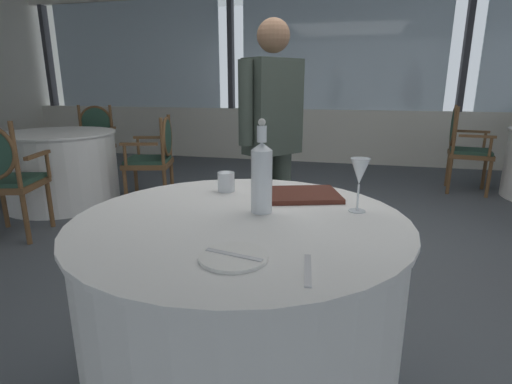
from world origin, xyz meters
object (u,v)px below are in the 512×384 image
(dining_chair_0_2, at_px, (156,153))
(wine_glass, at_px, (360,173))
(side_plate, at_px, (234,257))
(water_bottle, at_px, (262,175))
(dining_chair_0_3, at_px, (94,138))
(dining_chair_1_3, at_px, (463,142))
(diner_person_0, at_px, (272,134))
(water_tumbler, at_px, (226,182))
(menu_book, at_px, (302,195))
(dining_chair_0_1, at_px, (1,172))

(dining_chair_0_2, bearing_deg, wine_glass, 116.94)
(side_plate, relative_size, dining_chair_0_2, 0.21)
(water_bottle, distance_m, dining_chair_0_2, 2.88)
(dining_chair_0_3, relative_size, dining_chair_1_3, 0.98)
(side_plate, xyz_separation_m, diner_person_0, (-0.21, 1.56, 0.16))
(water_tumbler, distance_m, dining_chair_1_3, 3.83)
(wine_glass, bearing_deg, dining_chair_0_3, 138.28)
(wine_glass, distance_m, dining_chair_0_3, 4.40)
(water_bottle, bearing_deg, wine_glass, 14.42)
(dining_chair_0_3, bearing_deg, water_bottle, 28.48)
(side_plate, bearing_deg, wine_glass, 56.94)
(water_tumbler, bearing_deg, diner_person_0, 87.65)
(menu_book, bearing_deg, dining_chair_0_3, 119.68)
(water_bottle, bearing_deg, dining_chair_0_2, 126.00)
(wine_glass, distance_m, menu_book, 0.31)
(dining_chair_0_1, xyz_separation_m, dining_chair_1_3, (3.95, 2.56, 0.01))
(dining_chair_0_3, bearing_deg, side_plate, 24.88)
(diner_person_0, bearing_deg, wine_glass, 154.60)
(side_plate, relative_size, water_tumbler, 2.26)
(water_tumbler, xyz_separation_m, dining_chair_0_1, (-2.15, 0.81, -0.24))
(water_bottle, bearing_deg, menu_book, 63.08)
(water_bottle, height_order, diner_person_0, diner_person_0)
(side_plate, bearing_deg, dining_chair_0_2, 121.79)
(wine_glass, relative_size, menu_book, 0.66)
(dining_chair_0_2, bearing_deg, dining_chair_1_3, -173.56)
(dining_chair_0_1, xyz_separation_m, dining_chair_0_2, (0.69, 1.24, -0.03))
(water_bottle, bearing_deg, diner_person_0, 99.55)
(side_plate, xyz_separation_m, dining_chair_1_3, (1.56, 4.05, -0.19))
(dining_chair_0_2, height_order, diner_person_0, diner_person_0)
(dining_chair_0_1, xyz_separation_m, dining_chair_0_3, (-0.54, 1.94, 0.01))
(dining_chair_0_1, bearing_deg, dining_chair_0_3, 0.00)
(water_tumbler, relative_size, dining_chair_0_1, 0.09)
(wine_glass, xyz_separation_m, diner_person_0, (-0.55, 1.04, 0.01))
(menu_book, bearing_deg, water_bottle, -134.92)
(water_tumbler, xyz_separation_m, menu_book, (0.35, -0.01, -0.03))
(side_plate, bearing_deg, dining_chair_0_3, 130.49)
(wine_glass, height_order, dining_chair_0_1, dining_chair_0_1)
(diner_person_0, bearing_deg, water_tumbler, 124.45)
(wine_glass, distance_m, dining_chair_0_2, 3.03)
(side_plate, bearing_deg, diner_person_0, 97.64)
(water_bottle, height_order, menu_book, water_bottle)
(dining_chair_0_2, distance_m, dining_chair_1_3, 3.51)
(dining_chair_0_3, height_order, diner_person_0, diner_person_0)
(dining_chair_1_3, distance_m, diner_person_0, 3.08)
(dining_chair_0_2, relative_size, diner_person_0, 0.57)
(water_bottle, relative_size, wine_glass, 1.71)
(water_bottle, relative_size, water_tumbler, 4.05)
(dining_chair_0_1, bearing_deg, diner_person_0, -103.94)
(side_plate, height_order, menu_book, menu_book)
(water_tumbler, distance_m, dining_chair_0_3, 3.85)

